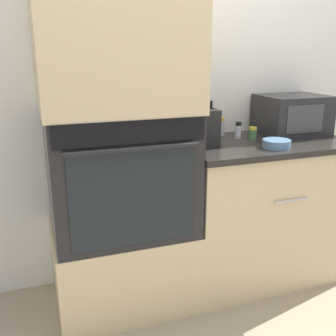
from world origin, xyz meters
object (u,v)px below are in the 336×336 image
Objects in this scene: bowl at (277,144)px; wall_oven at (120,172)px; condiment_jar_mid at (253,133)px; microwave at (292,115)px; condiment_jar_near at (220,127)px; knife_block at (206,127)px; condiment_jar_far at (238,130)px.

wall_oven is at bearing 168.73° from bowl.
wall_oven is 0.88m from condiment_jar_mid.
condiment_jar_mid is at bearing -170.74° from microwave.
condiment_jar_mid is (0.14, -0.17, -0.02)m from condiment_jar_near.
microwave is 0.33m from condiment_jar_mid.
knife_block is 3.44× the size of condiment_jar_mid.
condiment_jar_far is at bearing -58.51° from condiment_jar_near.
condiment_jar_near is (-0.46, 0.11, -0.07)m from microwave.
wall_oven reaches higher than condiment_jar_near.
microwave is 2.68× the size of bowl.
condiment_jar_near reaches higher than condiment_jar_mid.
bowl is 0.44m from condiment_jar_near.
bowl is (0.88, -0.17, 0.13)m from wall_oven.
wall_oven is 4.77× the size of bowl.
microwave reaches higher than wall_oven.
knife_block is 0.32m from condiment_jar_near.
microwave is 5.62× the size of condiment_jar_mid.
bowl is (0.36, -0.18, -0.09)m from knife_block.
condiment_jar_near is 1.14× the size of condiment_jar_far.
wall_oven is 1.78× the size of microwave.
wall_oven is 0.82m from condiment_jar_far.
condiment_jar_near is at bearing 48.31° from knife_block.
bowl is at bearing -88.00° from condiment_jar_mid.
knife_block is (0.51, 0.00, 0.21)m from wall_oven.
wall_oven reaches higher than bowl.
bowl is 1.53× the size of condiment_jar_far.
knife_block reaches higher than wall_oven.
bowl is at bearing -74.40° from condiment_jar_far.
knife_block is at bearing -156.44° from condiment_jar_far.
condiment_jar_far is at bearing 8.86° from wall_oven.
condiment_jar_near is at bearing 121.49° from condiment_jar_far.
condiment_jar_mid is at bearing 11.23° from knife_block.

